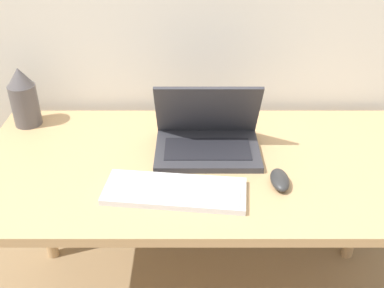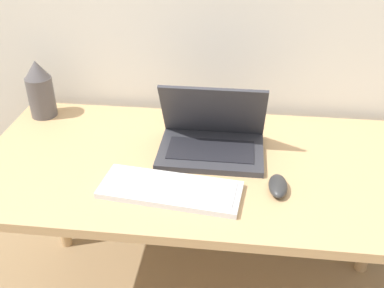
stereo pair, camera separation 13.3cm
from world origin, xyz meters
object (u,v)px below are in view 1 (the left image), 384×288
at_px(laptop, 207,136).
at_px(vase, 23,97).
at_px(keyboard, 175,191).
at_px(mouse, 280,180).

relative_size(laptop, vase, 1.56).
relative_size(laptop, keyboard, 0.81).
height_order(mouse, vase, vase).
bearing_deg(vase, keyboard, -37.16).
bearing_deg(mouse, laptop, 136.53).
distance_m(mouse, vase, 0.94).
relative_size(keyboard, vase, 1.93).
bearing_deg(vase, laptop, -15.06).
distance_m(keyboard, vase, 0.69).
bearing_deg(laptop, keyboard, -112.37).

